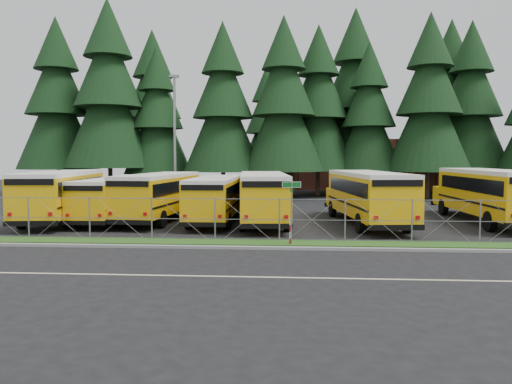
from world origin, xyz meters
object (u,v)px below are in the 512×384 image
light_standard (175,136)px  street_sign (292,199)px  bus_0 (64,196)px  bus_6 (366,198)px  bus_1 (114,200)px  bus_east (487,196)px  bus_3 (216,200)px  bus_4 (263,198)px  bus_2 (161,197)px  striped_bollard (291,232)px

light_standard → street_sign: bearing=-61.1°
bus_0 → bus_6: (18.05, -0.16, 0.01)m
bus_1 → bus_6: bus_6 is taller
bus_east → light_standard: 22.30m
bus_3 → bus_east: size_ratio=0.86×
bus_4 → bus_6: bearing=-5.1°
bus_east → light_standard: light_standard is taller
bus_0 → bus_east: bearing=-5.7°
bus_0 → bus_1: (3.02, 0.28, -0.21)m
bus_3 → bus_4: 2.82m
bus_east → light_standard: bearing=157.4°
bus_0 → bus_2: size_ratio=1.05×
bus_6 → bus_east: 7.25m
bus_6 → street_sign: 8.40m
bus_0 → bus_east: bus_east is taller
bus_0 → bus_2: (5.78, 0.74, -0.07)m
bus_1 → street_sign: (10.71, -7.62, 0.73)m
bus_1 → light_standard: bearing=78.2°
bus_1 → light_standard: light_standard is taller
street_sign → light_standard: bearing=118.9°
bus_2 → striped_bollard: bus_2 is taller
bus_3 → bus_6: bus_6 is taller
bus_0 → bus_6: 18.05m
bus_6 → bus_3: bearing=171.3°
bus_1 → bus_3: bearing=-1.7°
bus_6 → bus_east: bus_east is taller
bus_6 → light_standard: 16.57m
bus_0 → striped_bollard: 15.55m
street_sign → striped_bollard: (-0.03, 0.06, -1.43)m
bus_east → street_sign: size_ratio=4.28×
bus_1 → bus_east: bus_east is taller
bus_0 → bus_3: bus_0 is taller
bus_2 → bus_3: bus_2 is taller
bus_3 → striped_bollard: 8.68m
bus_1 → bus_6: (15.02, -0.43, 0.22)m
bus_6 → striped_bollard: bus_6 is taller
bus_6 → street_sign: bus_6 is taller
bus_2 → street_sign: size_ratio=3.91×
striped_bollard → light_standard: 19.14m
bus_3 → bus_east: bearing=2.6°
bus_1 → bus_east: bearing=1.3°
bus_east → bus_1: bearing=-179.6°
striped_bollard → bus_3: bearing=120.9°
bus_2 → bus_6: bearing=0.4°
bus_4 → street_sign: 7.41m
bus_3 → bus_0: bearing=-179.5°
bus_4 → bus_6: (5.98, -0.01, 0.05)m
bus_1 → bus_3: bus_3 is taller
light_standard → bus_4: bearing=-51.1°
striped_bollard → light_standard: (-8.95, 16.19, 4.90)m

